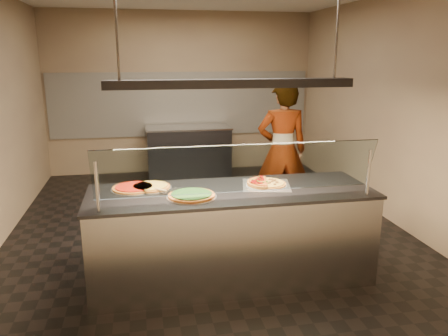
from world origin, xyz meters
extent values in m
cube|color=black|center=(0.00, 0.00, -0.01)|extent=(5.00, 6.00, 0.02)
cube|color=tan|center=(0.00, 3.01, 1.50)|extent=(5.00, 0.02, 3.00)
cube|color=tan|center=(0.00, -3.01, 1.50)|extent=(5.00, 0.02, 3.00)
cube|color=tan|center=(2.51, 0.00, 1.50)|extent=(0.02, 6.00, 3.00)
cube|color=silver|center=(0.00, 2.98, 1.30)|extent=(4.90, 0.02, 1.20)
cube|color=#B7B7BC|center=(0.04, -1.41, 0.45)|extent=(2.73, 0.90, 0.90)
cube|color=#2D2D31|center=(0.04, -1.41, 0.92)|extent=(2.77, 0.94, 0.03)
cylinder|color=#B7B7BC|center=(-1.18, -1.81, 1.15)|extent=(0.03, 0.03, 0.44)
cylinder|color=#B7B7BC|center=(1.25, -1.81, 1.15)|extent=(0.03, 0.03, 0.44)
cube|color=white|center=(0.04, -1.75, 1.23)|extent=(2.53, 0.18, 0.47)
cube|color=silver|center=(0.41, -1.33, 0.93)|extent=(0.56, 0.56, 0.01)
cylinder|color=silver|center=(0.41, -1.33, 0.94)|extent=(0.41, 0.41, 0.01)
cylinder|color=#590503|center=(0.39, -1.19, 0.99)|extent=(0.06, 0.06, 0.01)
cylinder|color=#590503|center=(0.38, -1.25, 0.99)|extent=(0.06, 0.06, 0.01)
cylinder|color=#590503|center=(0.36, -1.24, 0.99)|extent=(0.06, 0.06, 0.01)
cylinder|color=#590503|center=(0.37, -1.29, 0.99)|extent=(0.06, 0.06, 0.01)
cylinder|color=#590503|center=(0.33, -1.30, 0.99)|extent=(0.06, 0.06, 0.01)
cylinder|color=#590503|center=(0.29, -1.32, 0.99)|extent=(0.06, 0.06, 0.01)
cylinder|color=#590503|center=(0.27, -1.36, 0.99)|extent=(0.06, 0.06, 0.01)
cylinder|color=#590503|center=(0.29, -1.40, 0.99)|extent=(0.06, 0.06, 0.01)
cylinder|color=#590503|center=(0.33, -1.40, 0.99)|extent=(0.06, 0.06, 0.01)
cube|color=#19590F|center=(0.37, -1.19, 0.99)|extent=(0.02, 0.02, 0.01)
cube|color=#19590F|center=(0.36, -1.27, 0.99)|extent=(0.02, 0.02, 0.01)
cube|color=#19590F|center=(0.33, -1.27, 0.99)|extent=(0.02, 0.01, 0.01)
cube|color=#19590F|center=(0.28, -1.29, 0.99)|extent=(0.02, 0.02, 0.01)
cube|color=#19590F|center=(0.32, -1.34, 0.99)|extent=(0.02, 0.02, 0.01)
cube|color=#19590F|center=(0.33, -1.38, 0.99)|extent=(0.02, 0.02, 0.01)
cube|color=#19590F|center=(0.36, -1.39, 0.99)|extent=(0.02, 0.02, 0.01)
cube|color=#19590F|center=(0.40, -1.37, 0.99)|extent=(0.01, 0.02, 0.01)
sphere|color=#513014|center=(0.42, -1.37, 0.97)|extent=(0.03, 0.03, 0.03)
sphere|color=#513014|center=(0.47, -1.42, 0.97)|extent=(0.03, 0.03, 0.03)
sphere|color=#513014|center=(0.44, -1.35, 0.97)|extent=(0.03, 0.03, 0.03)
sphere|color=#513014|center=(0.51, -1.37, 0.97)|extent=(0.03, 0.03, 0.03)
sphere|color=#513014|center=(0.51, -1.35, 0.97)|extent=(0.03, 0.03, 0.03)
sphere|color=#513014|center=(0.47, -1.32, 0.97)|extent=(0.03, 0.03, 0.03)
sphere|color=#513014|center=(0.49, -1.30, 0.97)|extent=(0.03, 0.03, 0.03)
sphere|color=#513014|center=(0.52, -1.28, 0.97)|extent=(0.03, 0.03, 0.03)
sphere|color=#513014|center=(0.50, -1.26, 0.97)|extent=(0.03, 0.03, 0.03)
sphere|color=#513014|center=(0.47, -1.25, 0.97)|extent=(0.03, 0.03, 0.03)
cylinder|color=silver|center=(-0.37, -1.54, 0.93)|extent=(0.47, 0.47, 0.01)
cylinder|color=#914F1B|center=(-0.37, -1.54, 0.95)|extent=(0.44, 0.44, 0.02)
cylinder|color=black|center=(-0.37, -1.54, 0.96)|extent=(0.38, 0.38, 0.01)
cylinder|color=silver|center=(-0.74, -1.19, 0.93)|extent=(0.41, 0.41, 0.01)
cylinder|color=#914F1B|center=(-0.74, -1.19, 0.94)|extent=(0.38, 0.38, 0.02)
cylinder|color=gold|center=(-0.74, -1.19, 0.96)|extent=(0.33, 0.33, 0.01)
cylinder|color=silver|center=(-0.90, -1.19, 0.93)|extent=(0.44, 0.44, 0.01)
cylinder|color=#914F1B|center=(-0.90, -1.19, 0.94)|extent=(0.41, 0.41, 0.02)
cylinder|color=#780302|center=(-0.90, -1.19, 0.96)|extent=(0.36, 0.36, 0.01)
cube|color=#B7B7BC|center=(-0.50, -1.37, 0.96)|extent=(0.17, 0.17, 0.00)
cylinder|color=tan|center=(-0.64, -1.37, 0.96)|extent=(0.12, 0.11, 0.02)
cube|color=#2D2D31|center=(0.06, 2.55, 0.45)|extent=(1.51, 0.70, 0.90)
cube|color=#B7B7BC|center=(0.06, 2.55, 0.92)|extent=(1.55, 0.74, 0.03)
imported|color=#362F3C|center=(1.09, 0.21, 0.94)|extent=(0.72, 0.50, 1.88)
cube|color=#2D2D31|center=(0.04, -1.41, 1.95)|extent=(2.30, 0.18, 0.08)
cylinder|color=#B7B7BC|center=(-0.96, -1.41, 2.50)|extent=(0.02, 0.02, 1.01)
cylinder|color=#B7B7BC|center=(1.04, -1.41, 2.50)|extent=(0.02, 0.02, 1.01)
camera|label=1|loc=(-0.80, -5.38, 2.20)|focal=35.00mm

